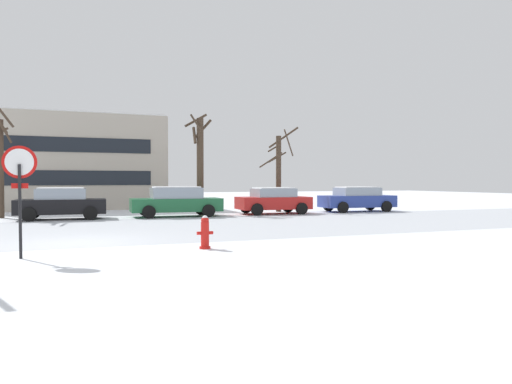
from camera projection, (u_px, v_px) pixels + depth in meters
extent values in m
plane|color=white|center=(77.00, 244.00, 13.85)|extent=(120.00, 120.00, 0.00)
cube|color=#B7BCC4|center=(75.00, 231.00, 17.46)|extent=(80.00, 9.74, 0.00)
cylinder|color=black|center=(20.00, 212.00, 11.13)|extent=(0.07, 0.20, 2.20)
cylinder|color=red|center=(20.00, 162.00, 11.10)|extent=(0.76, 0.08, 0.76)
cylinder|color=white|center=(19.00, 162.00, 11.09)|extent=(0.62, 0.07, 0.62)
cube|color=red|center=(20.00, 186.00, 11.12)|extent=(0.36, 0.05, 0.12)
cylinder|color=white|center=(20.00, 160.00, 11.11)|extent=(0.42, 0.06, 0.42)
cylinder|color=red|center=(205.00, 248.00, 12.87)|extent=(0.30, 0.30, 0.06)
cylinder|color=red|center=(205.00, 234.00, 12.86)|extent=(0.22, 0.22, 0.66)
sphere|color=red|center=(205.00, 220.00, 12.85)|extent=(0.21, 0.21, 0.21)
cylinder|color=red|center=(199.00, 233.00, 12.80)|extent=(0.12, 0.09, 0.09)
cylinder|color=red|center=(211.00, 233.00, 12.92)|extent=(0.12, 0.09, 0.09)
sphere|color=white|center=(205.00, 218.00, 12.85)|extent=(0.15, 0.15, 0.15)
cube|color=black|center=(61.00, 206.00, 22.68)|extent=(4.08, 1.88, 0.69)
cube|color=#8C99A8|center=(61.00, 194.00, 22.66)|extent=(2.27, 1.67, 0.50)
cube|color=white|center=(61.00, 188.00, 22.66)|extent=(2.06, 1.54, 0.06)
cylinder|color=black|center=(91.00, 211.00, 23.93)|extent=(0.65, 0.25, 0.64)
cylinder|color=black|center=(90.00, 213.00, 22.27)|extent=(0.65, 0.25, 0.64)
cylinder|color=black|center=(33.00, 212.00, 23.09)|extent=(0.65, 0.25, 0.64)
cylinder|color=black|center=(29.00, 214.00, 21.43)|extent=(0.65, 0.25, 0.64)
cube|color=#1E6038|center=(176.00, 205.00, 24.45)|extent=(4.59, 1.96, 0.66)
cube|color=#8C99A8|center=(176.00, 193.00, 24.44)|extent=(2.55, 1.73, 0.55)
cube|color=white|center=(176.00, 187.00, 24.43)|extent=(2.32, 1.60, 0.06)
cylinder|color=black|center=(201.00, 209.00, 25.79)|extent=(0.65, 0.25, 0.64)
cylinder|color=black|center=(208.00, 211.00, 24.07)|extent=(0.65, 0.25, 0.64)
cylinder|color=black|center=(145.00, 210.00, 24.84)|extent=(0.65, 0.25, 0.64)
cylinder|color=black|center=(149.00, 212.00, 23.13)|extent=(0.65, 0.25, 0.64)
cube|color=red|center=(273.00, 203.00, 26.53)|extent=(4.00, 2.06, 0.67)
cube|color=#8C99A8|center=(273.00, 193.00, 26.52)|extent=(2.23, 1.84, 0.46)
cube|color=white|center=(273.00, 188.00, 26.51)|extent=(2.03, 1.69, 0.06)
cylinder|color=black|center=(288.00, 207.00, 27.86)|extent=(0.65, 0.25, 0.64)
cylinder|color=black|center=(302.00, 209.00, 26.03)|extent=(0.65, 0.25, 0.64)
cylinder|color=black|center=(246.00, 208.00, 27.04)|extent=(0.65, 0.25, 0.64)
cylinder|color=black|center=(257.00, 209.00, 25.21)|extent=(0.65, 0.25, 0.64)
cube|color=#283D93|center=(357.00, 201.00, 28.51)|extent=(4.48, 1.89, 0.68)
cube|color=#8C99A8|center=(357.00, 192.00, 28.50)|extent=(2.49, 1.67, 0.47)
cube|color=white|center=(357.00, 187.00, 28.49)|extent=(2.27, 1.54, 0.06)
cylinder|color=black|center=(370.00, 205.00, 29.81)|extent=(0.65, 0.25, 0.64)
cylinder|color=black|center=(386.00, 206.00, 28.15)|extent=(0.65, 0.25, 0.64)
cylinder|color=black|center=(329.00, 206.00, 28.88)|extent=(0.65, 0.25, 0.64)
cylinder|color=black|center=(343.00, 207.00, 27.23)|extent=(0.65, 0.25, 0.64)
cylinder|color=#423326|center=(200.00, 166.00, 26.45)|extent=(0.38, 0.38, 5.26)
cylinder|color=#423326|center=(196.00, 123.00, 26.08)|extent=(0.60, 0.68, 1.00)
cylinder|color=#423326|center=(203.00, 129.00, 26.85)|extent=(0.93, 0.72, 1.06)
cylinder|color=#423326|center=(196.00, 120.00, 26.94)|extent=(1.33, 0.30, 0.83)
cylinder|color=#423326|center=(194.00, 135.00, 26.33)|extent=(0.23, 0.76, 0.98)
cylinder|color=#423326|center=(279.00, 174.00, 28.45)|extent=(0.31, 0.31, 4.48)
cylinder|color=#423326|center=(283.00, 138.00, 29.25)|extent=(1.48, 1.37, 1.25)
cylinder|color=#423326|center=(275.00, 148.00, 28.80)|extent=(0.94, 0.23, 0.56)
cylinder|color=#423326|center=(277.00, 157.00, 28.96)|extent=(1.11, 0.37, 0.68)
cylinder|color=#423326|center=(271.00, 160.00, 29.11)|extent=(1.65, 0.40, 1.00)
cylinder|color=#423326|center=(289.00, 143.00, 28.12)|extent=(1.05, 0.98, 1.49)
cylinder|color=#423326|center=(0.00, 169.00, 23.50)|extent=(0.33, 0.33, 4.82)
cylinder|color=#423326|center=(5.00, 132.00, 23.35)|extent=(0.59, 0.68, 1.07)
cylinder|color=#423326|center=(2.00, 113.00, 23.06)|extent=(1.05, 0.48, 1.38)
cube|color=#B2A899|center=(75.00, 164.00, 33.82)|extent=(11.20, 10.14, 6.01)
cube|color=white|center=(75.00, 121.00, 33.75)|extent=(10.98, 9.93, 0.10)
cube|color=black|center=(76.00, 178.00, 29.10)|extent=(8.96, 0.04, 0.90)
cube|color=black|center=(76.00, 145.00, 29.06)|extent=(8.96, 0.04, 0.90)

